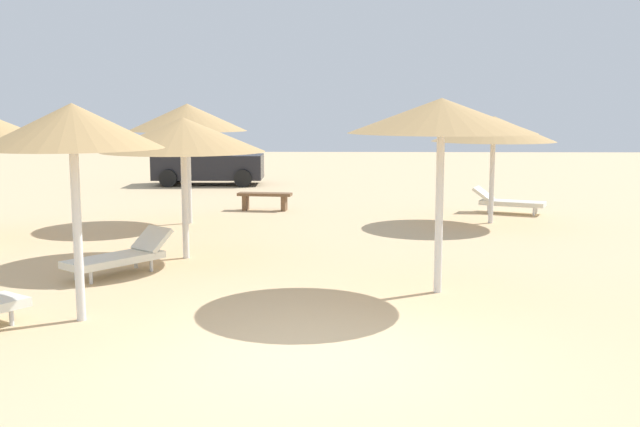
% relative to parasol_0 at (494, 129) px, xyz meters
% --- Properties ---
extents(ground_plane, '(80.00, 80.00, 0.00)m').
position_rel_parasol_0_xyz_m(ground_plane, '(-4.07, -9.84, -2.32)').
color(ground_plane, '#D1B284').
extents(parasol_0, '(3.01, 3.01, 2.63)m').
position_rel_parasol_0_xyz_m(parasol_0, '(0.00, 0.00, 0.00)').
color(parasol_0, silver).
rests_on(parasol_0, ground).
extents(parasol_3, '(3.04, 3.04, 2.65)m').
position_rel_parasol_0_xyz_m(parasol_3, '(-6.66, -4.48, 0.01)').
color(parasol_3, silver).
rests_on(parasol_3, ground).
extents(parasol_4, '(2.34, 2.34, 2.88)m').
position_rel_parasol_0_xyz_m(parasol_4, '(-7.22, -8.63, 0.26)').
color(parasol_4, silver).
rests_on(parasol_4, ground).
extents(parasol_8, '(2.83, 2.83, 2.97)m').
position_rel_parasol_0_xyz_m(parasol_8, '(-2.25, -6.98, 0.38)').
color(parasol_8, silver).
rests_on(parasol_8, ground).
extents(parasol_9, '(2.89, 2.89, 2.93)m').
position_rel_parasol_0_xyz_m(parasol_9, '(-7.45, -0.24, 0.28)').
color(parasol_9, silver).
rests_on(parasol_9, ground).
extents(lounger_0, '(2.00, 1.35, 0.69)m').
position_rel_parasol_0_xyz_m(lounger_0, '(0.81, 1.76, -2.00)').
color(lounger_0, silver).
rests_on(lounger_0, ground).
extents(lounger_3, '(1.67, 1.88, 0.72)m').
position_rel_parasol_0_xyz_m(lounger_3, '(-7.49, -5.88, -2.00)').
color(lounger_3, silver).
rests_on(lounger_3, ground).
extents(bench_0, '(1.54, 0.58, 0.49)m').
position_rel_parasol_0_xyz_m(bench_0, '(-5.83, 2.15, -1.97)').
color(bench_0, brown).
rests_on(bench_0, ground).
extents(parked_car, '(4.05, 2.07, 1.72)m').
position_rel_parasol_0_xyz_m(parked_car, '(-8.65, 9.08, -1.49)').
color(parked_car, black).
rests_on(parked_car, ground).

